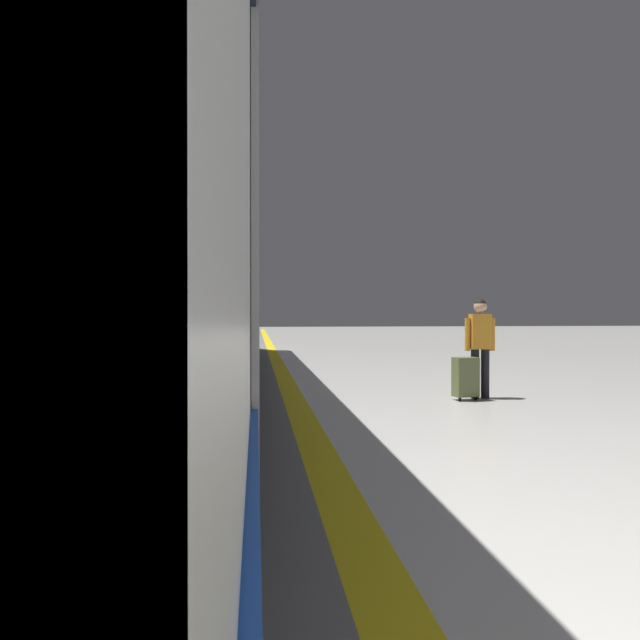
# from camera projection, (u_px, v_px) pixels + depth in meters

# --- Properties ---
(safety_line_strip) EXTENTS (0.36, 80.00, 0.01)m
(safety_line_strip) POSITION_uv_depth(u_px,v_px,m) (292.00, 394.00, 8.61)
(safety_line_strip) COLOR yellow
(safety_line_strip) RESTS_ON ground
(tactile_edge_band) EXTENTS (0.58, 80.00, 0.01)m
(tactile_edge_band) POSITION_uv_depth(u_px,v_px,m) (274.00, 395.00, 8.57)
(tactile_edge_band) COLOR slate
(tactile_edge_band) RESTS_ON ground
(high_speed_train) EXTENTS (2.94, 30.36, 4.97)m
(high_speed_train) POSITION_uv_depth(u_px,v_px,m) (134.00, 220.00, 6.11)
(high_speed_train) COLOR #38383D
(high_speed_train) RESTS_ON ground
(passenger_near) EXTENTS (0.50, 0.21, 1.61)m
(passenger_near) POSITION_uv_depth(u_px,v_px,m) (480.00, 341.00, 8.25)
(passenger_near) COLOR black
(passenger_near) RESTS_ON ground
(suitcase_near) EXTENTS (0.41, 0.29, 0.68)m
(suitcase_near) POSITION_uv_depth(u_px,v_px,m) (465.00, 377.00, 8.05)
(suitcase_near) COLOR #596038
(suitcase_near) RESTS_ON ground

